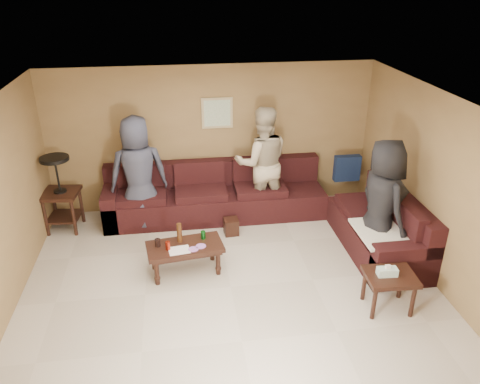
{
  "coord_description": "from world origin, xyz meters",
  "views": [
    {
      "loc": [
        -0.61,
        -5.09,
        3.88
      ],
      "look_at": [
        0.25,
        0.85,
        1.0
      ],
      "focal_mm": 35.0,
      "sensor_mm": 36.0,
      "label": 1
    }
  ],
  "objects": [
    {
      "name": "room",
      "position": [
        0.0,
        0.0,
        1.66
      ],
      "size": [
        5.6,
        5.5,
        2.5
      ],
      "color": "#B4A998",
      "rests_on": "ground"
    },
    {
      "name": "sectional_sofa",
      "position": [
        0.81,
        1.52,
        0.33
      ],
      "size": [
        4.65,
        2.9,
        0.97
      ],
      "color": "black",
      "rests_on": "ground"
    },
    {
      "name": "coffee_table",
      "position": [
        -0.58,
        0.45,
        0.37
      ],
      "size": [
        1.1,
        0.65,
        0.71
      ],
      "rotation": [
        0.0,
        0.0,
        0.14
      ],
      "color": "black",
      "rests_on": "ground"
    },
    {
      "name": "end_table_left",
      "position": [
        -2.48,
        1.95,
        0.66
      ],
      "size": [
        0.61,
        0.61,
        1.26
      ],
      "rotation": [
        0.0,
        0.0,
        -0.12
      ],
      "color": "black",
      "rests_on": "ground"
    },
    {
      "name": "side_table_right",
      "position": [
        1.88,
        -0.7,
        0.43
      ],
      "size": [
        0.63,
        0.53,
        0.64
      ],
      "rotation": [
        0.0,
        0.0,
        -0.06
      ],
      "color": "black",
      "rests_on": "ground"
    },
    {
      "name": "waste_bin",
      "position": [
        0.18,
        1.39,
        0.13
      ],
      "size": [
        0.24,
        0.24,
        0.27
      ],
      "primitive_type": "cube",
      "rotation": [
        0.0,
        0.0,
        0.07
      ],
      "color": "black",
      "rests_on": "ground"
    },
    {
      "name": "wall_art",
      "position": [
        0.1,
        2.48,
        1.7
      ],
      "size": [
        0.52,
        0.04,
        0.52
      ],
      "color": "tan",
      "rests_on": "ground"
    },
    {
      "name": "person_left",
      "position": [
        -1.23,
        1.88,
        0.94
      ],
      "size": [
        1.0,
        0.73,
        1.87
      ],
      "primitive_type": "imported",
      "rotation": [
        0.0,
        0.0,
        3.3
      ],
      "color": "#2D303F",
      "rests_on": "ground"
    },
    {
      "name": "person_middle",
      "position": [
        0.79,
        2.0,
        0.96
      ],
      "size": [
        0.93,
        0.73,
        1.91
      ],
      "primitive_type": "imported",
      "rotation": [
        0.0,
        0.0,
        3.13
      ],
      "color": "tan",
      "rests_on": "ground"
    },
    {
      "name": "person_right",
      "position": [
        2.17,
        0.36,
        0.93
      ],
      "size": [
        0.73,
        0.99,
        1.86
      ],
      "primitive_type": "imported",
      "rotation": [
        0.0,
        0.0,
        1.73
      ],
      "color": "black",
      "rests_on": "ground"
    }
  ]
}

